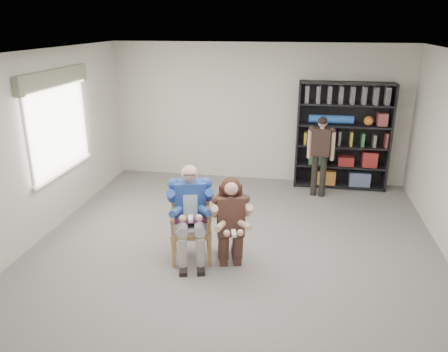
% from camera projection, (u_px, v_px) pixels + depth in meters
% --- Properties ---
extents(room_shell, '(6.00, 7.00, 2.80)m').
position_uv_depth(room_shell, '(231.00, 167.00, 5.66)').
color(room_shell, beige).
rests_on(room_shell, ground).
extents(floor, '(6.00, 7.00, 0.01)m').
position_uv_depth(floor, '(231.00, 261.00, 6.13)').
color(floor, slate).
rests_on(floor, ground).
extents(window_left, '(0.16, 2.00, 1.75)m').
position_uv_depth(window_left, '(59.00, 124.00, 6.99)').
color(window_left, silver).
rests_on(window_left, room_shell).
extents(armchair, '(0.75, 0.73, 1.07)m').
position_uv_depth(armchair, '(191.00, 224.00, 6.05)').
color(armchair, '#975F30').
rests_on(armchair, floor).
extents(seated_man, '(0.79, 0.95, 1.39)m').
position_uv_depth(seated_man, '(191.00, 213.00, 5.99)').
color(seated_man, '#274F92').
rests_on(seated_man, floor).
extents(kneeling_woman, '(0.73, 0.96, 1.27)m').
position_uv_depth(kneeling_woman, '(231.00, 224.00, 5.81)').
color(kneeling_woman, '#3D201B').
rests_on(kneeling_woman, floor).
extents(bookshelf, '(1.80, 0.38, 2.10)m').
position_uv_depth(bookshelf, '(343.00, 136.00, 8.55)').
color(bookshelf, black).
rests_on(bookshelf, floor).
extents(standing_man, '(0.51, 0.33, 1.55)m').
position_uv_depth(standing_man, '(320.00, 157.00, 8.18)').
color(standing_man, black).
rests_on(standing_man, floor).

